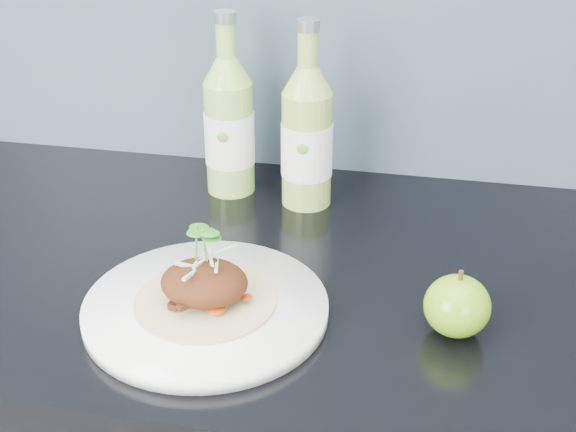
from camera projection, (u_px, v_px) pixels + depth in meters
The scene contains 5 objects.
dinner_plate at pixel (206, 308), 0.88m from camera, with size 0.33×0.33×0.02m.
pork_taco at pixel (204, 280), 0.86m from camera, with size 0.16×0.16×0.10m.
green_apple at pixel (457, 306), 0.84m from camera, with size 0.09×0.09×0.08m.
cider_bottle_left at pixel (229, 126), 1.11m from camera, with size 0.09×0.09×0.26m.
cider_bottle_right at pixel (307, 137), 1.08m from camera, with size 0.08×0.08×0.26m.
Camera 1 is at (0.15, 0.88, 1.41)m, focal length 50.00 mm.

